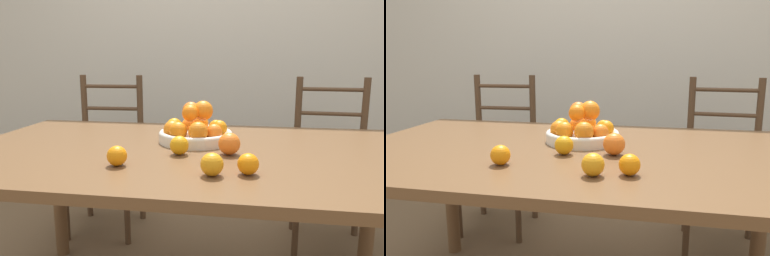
% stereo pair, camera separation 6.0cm
% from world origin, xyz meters
% --- Properties ---
extents(wall_back, '(8.00, 0.06, 2.60)m').
position_xyz_m(wall_back, '(0.00, 1.56, 1.30)').
color(wall_back, beige).
rests_on(wall_back, ground_plane).
extents(dining_table, '(1.78, 1.04, 0.76)m').
position_xyz_m(dining_table, '(0.00, 0.00, 0.67)').
color(dining_table, brown).
rests_on(dining_table, ground_plane).
extents(fruit_bowl, '(0.30, 0.30, 0.17)m').
position_xyz_m(fruit_bowl, '(0.01, 0.12, 0.81)').
color(fruit_bowl, silver).
rests_on(fruit_bowl, dining_table).
extents(orange_loose_0, '(0.07, 0.07, 0.07)m').
position_xyz_m(orange_loose_0, '(0.23, -0.28, 0.79)').
color(orange_loose_0, orange).
rests_on(orange_loose_0, dining_table).
extents(orange_loose_1, '(0.07, 0.07, 0.07)m').
position_xyz_m(orange_loose_1, '(-0.02, -0.09, 0.79)').
color(orange_loose_1, orange).
rests_on(orange_loose_1, dining_table).
extents(orange_loose_2, '(0.08, 0.08, 0.08)m').
position_xyz_m(orange_loose_2, '(0.16, -0.06, 0.80)').
color(orange_loose_2, orange).
rests_on(orange_loose_2, dining_table).
extents(orange_loose_3, '(0.07, 0.07, 0.07)m').
position_xyz_m(orange_loose_3, '(0.12, -0.31, 0.79)').
color(orange_loose_3, orange).
rests_on(orange_loose_3, dining_table).
extents(orange_loose_4, '(0.07, 0.07, 0.07)m').
position_xyz_m(orange_loose_4, '(-0.19, -0.26, 0.79)').
color(orange_loose_4, orange).
rests_on(orange_loose_4, dining_table).
extents(chair_left, '(0.44, 0.42, 0.99)m').
position_xyz_m(chair_left, '(-0.68, 0.82, 0.47)').
color(chair_left, '#513823').
rests_on(chair_left, ground_plane).
extents(chair_right, '(0.44, 0.43, 0.99)m').
position_xyz_m(chair_right, '(0.69, 0.82, 0.47)').
color(chair_right, '#513823').
rests_on(chair_right, ground_plane).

